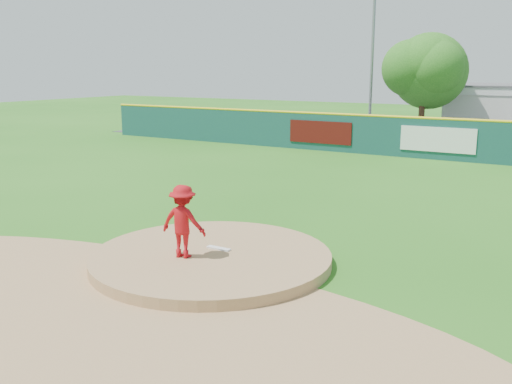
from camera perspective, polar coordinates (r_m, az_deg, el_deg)
The scene contains 12 objects.
ground at distance 13.24m, azimuth -4.49°, elevation -7.10°, with size 120.00×120.00×0.00m, color #286B19.
pitchers_mound at distance 13.24m, azimuth -4.49°, elevation -7.10°, with size 5.50×5.50×0.50m, color #9E774C.
pitching_rubber at distance 13.38m, azimuth -3.76°, elevation -5.65°, with size 0.60×0.15×0.04m, color white.
infield_dirt_arc at distance 11.10m, azimuth -13.65°, elevation -11.32°, with size 15.40×15.40×0.01m, color #9E774C.
parking_lot at distance 38.11m, azimuth 19.77°, elevation 4.98°, with size 44.00×16.00×0.02m, color #38383A.
pitcher at distance 12.72m, azimuth -7.30°, elevation -2.93°, with size 1.06×0.61×1.64m, color #AF0F15.
van at distance 33.65m, azimuth 22.01°, elevation 5.27°, with size 2.56×5.55×1.54m, color silver.
fence_banners at distance 29.88m, azimuth 11.87°, elevation 5.53°, with size 9.82×0.04×1.20m.
playground_slide at distance 38.32m, azimuth -2.55°, elevation 6.91°, with size 1.01×2.84×1.57m.
outfield_fence at distance 29.26m, azimuth 16.38°, elevation 5.33°, with size 40.00×0.14×2.07m.
deciduous_tree at distance 36.35m, azimuth 16.50°, elevation 12.07°, with size 5.60×5.60×7.36m.
light_pole_left at distance 39.49m, azimuth 11.60°, elevation 14.47°, with size 1.75×0.25×11.00m.
Camera 1 is at (7.27, -10.15, 4.39)m, focal length 40.00 mm.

